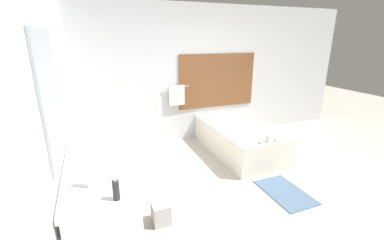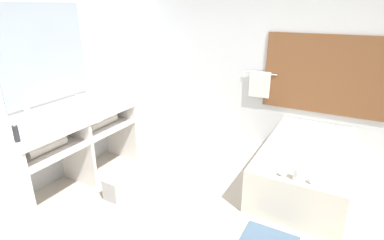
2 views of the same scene
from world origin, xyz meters
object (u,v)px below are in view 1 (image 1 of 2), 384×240
Objects in this scene: bathtub at (239,138)px; water_bottle_1 at (90,174)px; soap_dispenser at (116,190)px; waste_bin at (161,213)px.

bathtub is 7.34× the size of water_bottle_1.
water_bottle_1 is at bearing -144.55° from bathtub.
soap_dispenser reaches higher than waste_bin.
water_bottle_1 reaches higher than waste_bin.
water_bottle_1 is (-2.56, -1.82, 0.74)m from bathtub.
water_bottle_1 is 1.00× the size of waste_bin.
water_bottle_1 is at bearing 124.47° from soap_dispenser.
water_bottle_1 is 1.20m from waste_bin.
bathtub is 3.22m from water_bottle_1.
soap_dispenser is 1.21m from waste_bin.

